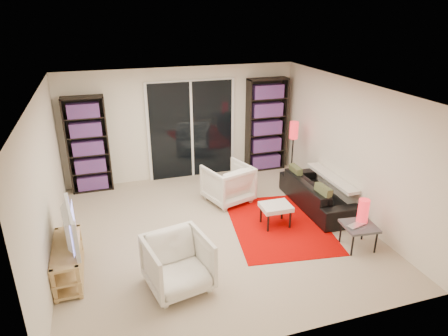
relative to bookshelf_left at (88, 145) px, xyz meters
The scene contains 20 objects.
floor 3.19m from the bookshelf_left, 50.10° to the right, with size 5.00×5.00×0.00m, color #C4B599.
wall_back 1.97m from the bookshelf_left, ahead, with size 5.00×0.02×2.40m, color white.
wall_front 5.22m from the bookshelf_left, 68.02° to the right, with size 5.00×0.02×2.40m, color white.
wall_left 2.41m from the bookshelf_left, 103.27° to the right, with size 0.02×5.00×2.40m, color white.
wall_right 5.03m from the bookshelf_left, 27.66° to the right, with size 0.02×5.00×2.40m, color white.
ceiling 3.36m from the bookshelf_left, 50.10° to the right, with size 5.00×5.00×0.02m, color white.
sliding_door 2.16m from the bookshelf_left, ahead, with size 1.92×0.08×2.16m.
bookshelf_left is the anchor object (origin of this frame).
bookshelf_right 3.85m from the bookshelf_left, ahead, with size 0.90×0.30×2.10m.
tv_stand 3.01m from the bookshelf_left, 97.01° to the right, with size 0.36×1.13×0.50m.
tv 2.93m from the bookshelf_left, 96.62° to the right, with size 0.99×0.13×0.57m, color black.
rug 4.07m from the bookshelf_left, 39.24° to the right, with size 1.60×2.16×0.01m, color #C40300.
sofa 4.60m from the bookshelf_left, 27.21° to the right, with size 1.88×0.73×0.55m, color black.
armchair_back 2.90m from the bookshelf_left, 28.07° to the right, with size 0.79×0.82×0.74m, color white.
armchair_front 3.79m from the bookshelf_left, 73.55° to the right, with size 0.80×0.82×0.75m, color white.
ottoman 3.94m from the bookshelf_left, 39.77° to the right, with size 0.51×0.42×0.40m.
side_table 5.31m from the bookshelf_left, 41.62° to the right, with size 0.54×0.54×0.40m.
laptop 5.29m from the bookshelf_left, 42.42° to the right, with size 0.31×0.20×0.02m, color silver.
table_lamp 5.30m from the bookshelf_left, 40.30° to the right, with size 0.17×0.17×0.38m, color red.
floor_lamp 4.19m from the bookshelf_left, 11.63° to the right, with size 0.20×0.20×1.33m.
Camera 1 is at (-1.65, -5.66, 3.56)m, focal length 32.00 mm.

